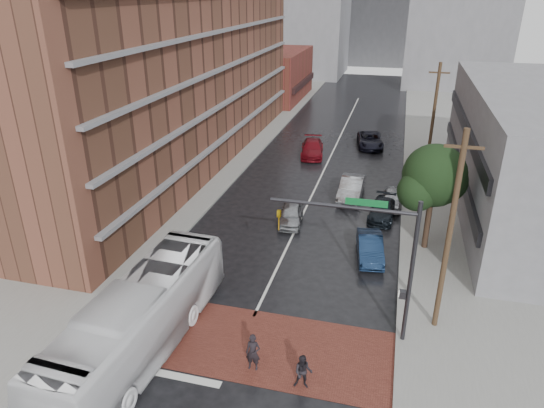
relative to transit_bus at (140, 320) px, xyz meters
The scene contains 21 objects.
ground 4.66m from the transit_bus, 15.48° to the left, with size 160.00×160.00×0.00m, color black.
crosswalk 4.81m from the transit_bus, 21.64° to the left, with size 14.00×5.00×0.02m, color brown.
sidewalk_west 27.21m from the transit_bus, 105.65° to the left, with size 9.00×90.00×0.15m, color gray.
sidewalk_east 30.54m from the transit_bus, 59.07° to the left, with size 9.00×90.00×0.15m, color gray.
apartment_block 29.67m from the transit_bus, 111.33° to the left, with size 10.00×44.00×28.00m, color brown.
storefront_west 55.74m from the transit_bus, 98.07° to the left, with size 8.00×16.00×7.00m, color maroon.
distant_tower_center 96.79m from the transit_bus, 87.51° to the left, with size 12.00×10.00×24.00m, color gray.
street_tree 18.55m from the transit_bus, 46.10° to the left, with size 4.20×4.10×6.90m.
signal_mast 11.09m from the transit_bus, 20.04° to the left, with size 6.50×0.30×7.20m.
utility_pole_near 14.37m from the transit_bus, 21.67° to the left, with size 1.60×0.26×10.00m.
utility_pole_far 28.51m from the transit_bus, 62.72° to the left, with size 1.60×0.26×10.00m.
transit_bus is the anchor object (origin of this frame).
pedestrian_a 5.28m from the transit_bus, ahead, with size 0.64×0.42×1.76m, color black.
pedestrian_b 7.57m from the transit_bus, ahead, with size 0.77×0.60×1.59m, color black.
car_travel_a 15.11m from the transit_bus, 76.09° to the left, with size 1.57×3.91×1.33m, color #96999D.
car_travel_b 21.55m from the transit_bus, 70.32° to the left, with size 1.72×4.94×1.63m, color #B2B6BA.
car_travel_c 30.00m from the transit_bus, 85.52° to the left, with size 2.11×5.18×1.50m, color maroon.
suv_travel 35.10m from the transit_bus, 77.39° to the left, with size 2.47×5.35×1.49m, color black.
car_parked_near 14.61m from the transit_bus, 49.96° to the left, with size 1.47×4.21×1.39m, color #132544.
car_parked_mid 19.76m from the transit_bus, 60.15° to the left, with size 1.75×4.30×1.25m, color black.
car_parked_far 21.99m from the transit_bus, 61.74° to the left, with size 1.53×3.81×1.30m, color #9CA0A4.
Camera 1 is at (6.00, -16.67, 15.22)m, focal length 32.00 mm.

